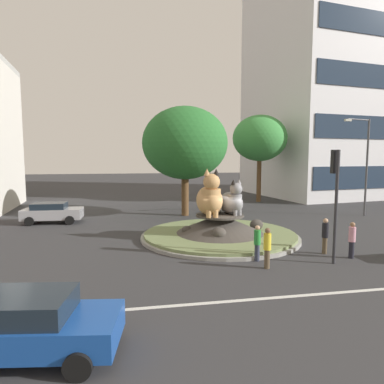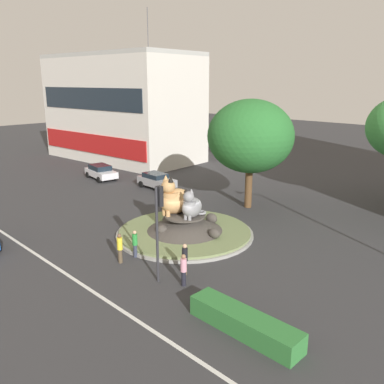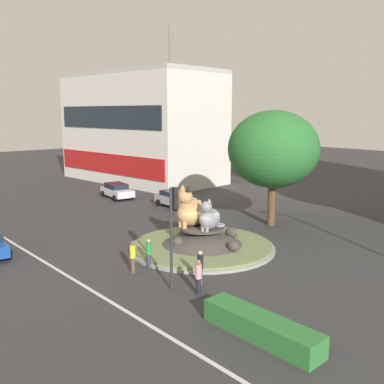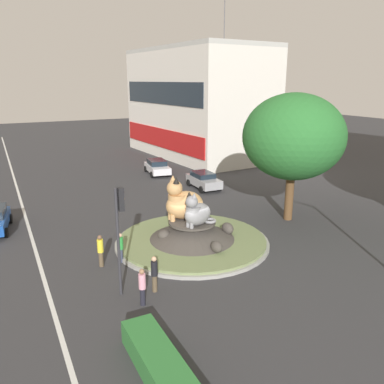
{
  "view_description": "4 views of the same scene",
  "coord_description": "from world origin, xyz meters",
  "px_view_note": "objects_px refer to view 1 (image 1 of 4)",
  "views": [
    {
      "loc": [
        -5.2,
        -19.11,
        4.81
      ],
      "look_at": [
        -1.75,
        -0.42,
        2.83
      ],
      "focal_mm": 31.66,
      "sensor_mm": 36.0,
      "label": 1
    },
    {
      "loc": [
        18.66,
        -18.03,
        10.16
      ],
      "look_at": [
        0.22,
        0.48,
        2.97
      ],
      "focal_mm": 37.87,
      "sensor_mm": 36.0,
      "label": 2
    },
    {
      "loc": [
        19.71,
        -18.52,
        8.67
      ],
      "look_at": [
        -2.06,
        0.97,
        3.31
      ],
      "focal_mm": 40.85,
      "sensor_mm": 36.0,
      "label": 3
    },
    {
      "loc": [
        19.88,
        -10.07,
        9.62
      ],
      "look_at": [
        -0.44,
        0.22,
        3.12
      ],
      "focal_mm": 36.89,
      "sensor_mm": 36.0,
      "label": 4
    }
  ],
  "objects_px": {
    "pedestrian_yellow_shirt": "(267,247)",
    "sedan_on_far_lane": "(52,212)",
    "second_tree_near_tower": "(185,143)",
    "pedestrian_black_shirt": "(325,235)",
    "cat_statue_grey": "(232,201)",
    "streetlight_arm": "(365,160)",
    "office_tower": "(338,91)",
    "parked_car_right": "(27,324)",
    "broadleaf_tree_behind_island": "(260,138)",
    "pedestrian_green_shirt": "(257,242)",
    "pedestrian_pink_shirt": "(352,239)",
    "cat_statue_calico": "(210,198)",
    "traffic_light_mast": "(335,185)"
  },
  "relations": [
    {
      "from": "streetlight_arm",
      "to": "parked_car_right",
      "type": "relative_size",
      "value": 1.75
    },
    {
      "from": "streetlight_arm",
      "to": "traffic_light_mast",
      "type": "bearing_deg",
      "value": 34.3
    },
    {
      "from": "cat_statue_calico",
      "to": "office_tower",
      "type": "distance_m",
      "value": 31.97
    },
    {
      "from": "cat_statue_calico",
      "to": "pedestrian_green_shirt",
      "type": "distance_m",
      "value": 4.76
    },
    {
      "from": "pedestrian_green_shirt",
      "to": "sedan_on_far_lane",
      "type": "height_order",
      "value": "pedestrian_green_shirt"
    },
    {
      "from": "traffic_light_mast",
      "to": "pedestrian_yellow_shirt",
      "type": "xyz_separation_m",
      "value": [
        -3.24,
        -0.21,
        -2.61
      ]
    },
    {
      "from": "cat_statue_grey",
      "to": "parked_car_right",
      "type": "distance_m",
      "value": 13.7
    },
    {
      "from": "traffic_light_mast",
      "to": "sedan_on_far_lane",
      "type": "distance_m",
      "value": 19.23
    },
    {
      "from": "office_tower",
      "to": "broadleaf_tree_behind_island",
      "type": "xyz_separation_m",
      "value": [
        -12.54,
        -5.53,
        -6.37
      ]
    },
    {
      "from": "pedestrian_pink_shirt",
      "to": "sedan_on_far_lane",
      "type": "relative_size",
      "value": 0.42
    },
    {
      "from": "second_tree_near_tower",
      "to": "cat_statue_calico",
      "type": "bearing_deg",
      "value": -89.41
    },
    {
      "from": "sedan_on_far_lane",
      "to": "pedestrian_green_shirt",
      "type": "bearing_deg",
      "value": -42.77
    },
    {
      "from": "office_tower",
      "to": "pedestrian_yellow_shirt",
      "type": "relative_size",
      "value": 14.73
    },
    {
      "from": "cat_statue_grey",
      "to": "second_tree_near_tower",
      "type": "distance_m",
      "value": 9.06
    },
    {
      "from": "cat_statue_grey",
      "to": "pedestrian_green_shirt",
      "type": "relative_size",
      "value": 1.4
    },
    {
      "from": "broadleaf_tree_behind_island",
      "to": "pedestrian_green_shirt",
      "type": "xyz_separation_m",
      "value": [
        -7.87,
        -19.78,
        -5.85
      ]
    },
    {
      "from": "cat_statue_calico",
      "to": "sedan_on_far_lane",
      "type": "xyz_separation_m",
      "value": [
        -10.14,
        6.95,
        -1.63
      ]
    },
    {
      "from": "pedestrian_yellow_shirt",
      "to": "sedan_on_far_lane",
      "type": "relative_size",
      "value": 0.43
    },
    {
      "from": "cat_statue_calico",
      "to": "sedan_on_far_lane",
      "type": "relative_size",
      "value": 0.65
    },
    {
      "from": "second_tree_near_tower",
      "to": "sedan_on_far_lane",
      "type": "height_order",
      "value": "second_tree_near_tower"
    },
    {
      "from": "second_tree_near_tower",
      "to": "parked_car_right",
      "type": "bearing_deg",
      "value": -110.14
    },
    {
      "from": "cat_statue_grey",
      "to": "pedestrian_yellow_shirt",
      "type": "distance_m",
      "value": 5.79
    },
    {
      "from": "pedestrian_pink_shirt",
      "to": "parked_car_right",
      "type": "xyz_separation_m",
      "value": [
        -12.8,
        -5.76,
        -0.12
      ]
    },
    {
      "from": "second_tree_near_tower",
      "to": "pedestrian_black_shirt",
      "type": "bearing_deg",
      "value": -67.56
    },
    {
      "from": "office_tower",
      "to": "broadleaf_tree_behind_island",
      "type": "distance_m",
      "value": 15.12
    },
    {
      "from": "traffic_light_mast",
      "to": "pedestrian_yellow_shirt",
      "type": "height_order",
      "value": "traffic_light_mast"
    },
    {
      "from": "office_tower",
      "to": "parked_car_right",
      "type": "distance_m",
      "value": 44.3
    },
    {
      "from": "office_tower",
      "to": "streetlight_arm",
      "type": "distance_m",
      "value": 19.31
    },
    {
      "from": "office_tower",
      "to": "sedan_on_far_lane",
      "type": "height_order",
      "value": "office_tower"
    },
    {
      "from": "parked_car_right",
      "to": "cat_statue_grey",
      "type": "bearing_deg",
      "value": 60.2
    },
    {
      "from": "streetlight_arm",
      "to": "parked_car_right",
      "type": "xyz_separation_m",
      "value": [
        -21.03,
        -15.93,
        -3.75
      ]
    },
    {
      "from": "cat_statue_grey",
      "to": "streetlight_arm",
      "type": "bearing_deg",
      "value": 93.93
    },
    {
      "from": "second_tree_near_tower",
      "to": "pedestrian_black_shirt",
      "type": "xyz_separation_m",
      "value": [
        5.04,
        -12.2,
        -4.93
      ]
    },
    {
      "from": "cat_statue_grey",
      "to": "pedestrian_black_shirt",
      "type": "bearing_deg",
      "value": 22.72
    },
    {
      "from": "cat_statue_calico",
      "to": "pedestrian_yellow_shirt",
      "type": "relative_size",
      "value": 1.53
    },
    {
      "from": "traffic_light_mast",
      "to": "office_tower",
      "type": "bearing_deg",
      "value": -31.52
    },
    {
      "from": "pedestrian_black_shirt",
      "to": "cat_statue_grey",
      "type": "bearing_deg",
      "value": 122.7
    },
    {
      "from": "cat_statue_grey",
      "to": "pedestrian_green_shirt",
      "type": "distance_m",
      "value": 4.74
    },
    {
      "from": "cat_statue_calico",
      "to": "broadleaf_tree_behind_island",
      "type": "xyz_separation_m",
      "value": [
        9.09,
        15.44,
        4.32
      ]
    },
    {
      "from": "second_tree_near_tower",
      "to": "parked_car_right",
      "type": "relative_size",
      "value": 1.98
    },
    {
      "from": "streetlight_arm",
      "to": "pedestrian_black_shirt",
      "type": "bearing_deg",
      "value": 31.77
    },
    {
      "from": "pedestrian_green_shirt",
      "to": "traffic_light_mast",
      "type": "bearing_deg",
      "value": -63.9
    },
    {
      "from": "broadleaf_tree_behind_island",
      "to": "sedan_on_far_lane",
      "type": "height_order",
      "value": "broadleaf_tree_behind_island"
    },
    {
      "from": "pedestrian_pink_shirt",
      "to": "pedestrian_black_shirt",
      "type": "bearing_deg",
      "value": 59.66
    },
    {
      "from": "pedestrian_green_shirt",
      "to": "broadleaf_tree_behind_island",
      "type": "bearing_deg",
      "value": 19.64
    },
    {
      "from": "cat_statue_calico",
      "to": "sedan_on_far_lane",
      "type": "height_order",
      "value": "cat_statue_calico"
    },
    {
      "from": "streetlight_arm",
      "to": "pedestrian_green_shirt",
      "type": "relative_size",
      "value": 4.67
    },
    {
      "from": "pedestrian_black_shirt",
      "to": "parked_car_right",
      "type": "distance_m",
      "value": 13.69
    },
    {
      "from": "office_tower",
      "to": "broadleaf_tree_behind_island",
      "type": "height_order",
      "value": "office_tower"
    },
    {
      "from": "pedestrian_yellow_shirt",
      "to": "broadleaf_tree_behind_island",
      "type": "bearing_deg",
      "value": -102.49
    }
  ]
}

